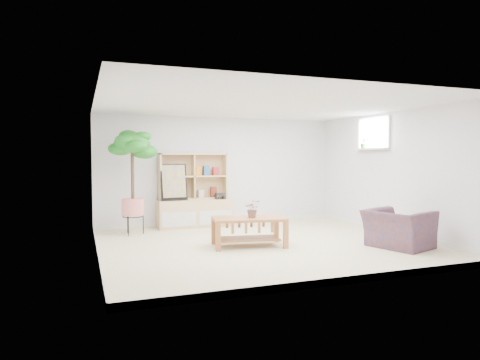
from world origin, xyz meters
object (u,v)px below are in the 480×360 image
object	(u,v)px
storage_unit	(194,190)
coffee_table	(249,232)
floor_tree	(133,182)
armchair	(398,226)

from	to	relation	value
storage_unit	coffee_table	bearing A→B (deg)	-81.22
storage_unit	floor_tree	xyz separation A→B (m)	(-1.35, -0.47, 0.23)
coffee_table	armchair	bearing A→B (deg)	-13.52
floor_tree	coffee_table	bearing A→B (deg)	-46.98
floor_tree	storage_unit	bearing A→B (deg)	19.00
floor_tree	armchair	xyz separation A→B (m)	(4.00, -2.81, -0.67)
storage_unit	coffee_table	size ratio (longest dim) A/B	1.32
coffee_table	floor_tree	size ratio (longest dim) A/B	0.59
storage_unit	floor_tree	distance (m)	1.45
coffee_table	floor_tree	xyz separation A→B (m)	(-1.71, 1.83, 0.78)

